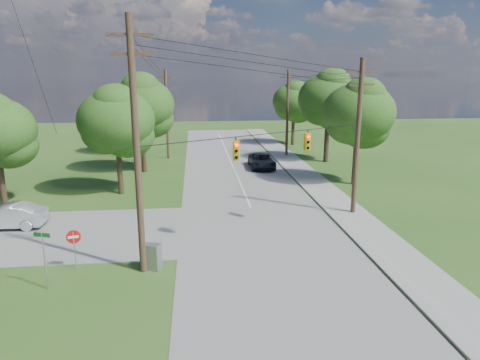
{
  "coord_description": "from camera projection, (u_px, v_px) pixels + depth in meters",
  "views": [
    {
      "loc": [
        -1.92,
        -19.39,
        9.42
      ],
      "look_at": [
        0.68,
        5.0,
        3.36
      ],
      "focal_mm": 32.0,
      "sensor_mm": 36.0,
      "label": 1
    }
  ],
  "objects": [
    {
      "name": "pole_sw",
      "position": [
        136.0,
        146.0,
        19.6
      ],
      "size": [
        2.0,
        0.32,
        12.0
      ],
      "color": "#4C3727",
      "rests_on": "ground"
    },
    {
      "name": "tree_e_mid",
      "position": [
        329.0,
        99.0,
        45.9
      ],
      "size": [
        6.6,
        6.6,
        9.64
      ],
      "color": "#402E20",
      "rests_on": "ground"
    },
    {
      "name": "car_cross_dark",
      "position": [
        9.0,
        215.0,
        27.25
      ],
      "size": [
        4.27,
        1.86,
        1.43
      ],
      "primitive_type": "imported",
      "rotation": [
        0.0,
        0.0,
        -1.53
      ],
      "color": "black",
      "rests_on": "cross_road"
    },
    {
      "name": "ground",
      "position": [
        237.0,
        270.0,
        21.18
      ],
      "size": [
        140.0,
        140.0,
        0.0
      ],
      "primitive_type": "plane",
      "color": "#2B501A",
      "rests_on": "ground"
    },
    {
      "name": "sidewalk_east",
      "position": [
        367.0,
        228.0,
        26.88
      ],
      "size": [
        2.6,
        100.0,
        0.12
      ],
      "primitive_type": "cube",
      "color": "#99968F",
      "rests_on": "ground"
    },
    {
      "name": "pole_north_w",
      "position": [
        167.0,
        114.0,
        48.39
      ],
      "size": [
        2.0,
        0.32,
        10.0
      ],
      "color": "#4C3727",
      "rests_on": "ground"
    },
    {
      "name": "tree_w_near",
      "position": [
        116.0,
        121.0,
        33.41
      ],
      "size": [
        6.0,
        6.0,
        8.4
      ],
      "color": "#402E20",
      "rests_on": "ground"
    },
    {
      "name": "pole_ne",
      "position": [
        358.0,
        136.0,
        28.5
      ],
      "size": [
        2.0,
        0.32,
        10.5
      ],
      "color": "#4C3727",
      "rests_on": "ground"
    },
    {
      "name": "power_lines",
      "position": [
        242.0,
        79.0,
        30.28
      ],
      "size": [
        13.93,
        29.62,
        4.93
      ],
      "color": "black",
      "rests_on": "ground"
    },
    {
      "name": "tree_e_near",
      "position": [
        358.0,
        113.0,
        36.36
      ],
      "size": [
        6.2,
        6.2,
        8.81
      ],
      "color": "#402E20",
      "rests_on": "ground"
    },
    {
      "name": "traffic_signals",
      "position": [
        274.0,
        145.0,
        24.39
      ],
      "size": [
        4.91,
        3.27,
        1.05
      ],
      "color": "gold",
      "rests_on": "ground"
    },
    {
      "name": "tree_w_mid",
      "position": [
        141.0,
        105.0,
        41.08
      ],
      "size": [
        6.4,
        6.4,
        9.22
      ],
      "color": "#402E20",
      "rests_on": "ground"
    },
    {
      "name": "pole_north_e",
      "position": [
        287.0,
        113.0,
        49.82
      ],
      "size": [
        2.0,
        0.32,
        10.0
      ],
      "color": "#4C3727",
      "rests_on": "ground"
    },
    {
      "name": "tree_e_far",
      "position": [
        294.0,
        101.0,
        57.62
      ],
      "size": [
        5.8,
        5.8,
        8.32
      ],
      "color": "#402E20",
      "rests_on": "ground"
    },
    {
      "name": "car_main_north",
      "position": [
        262.0,
        161.0,
        44.06
      ],
      "size": [
        2.48,
        5.28,
        1.46
      ],
      "primitive_type": "imported",
      "rotation": [
        0.0,
        0.0,
        -0.01
      ],
      "color": "black",
      "rests_on": "main_road"
    },
    {
      "name": "tree_w_far",
      "position": [
        134.0,
        102.0,
        50.61
      ],
      "size": [
        6.0,
        6.0,
        8.73
      ],
      "color": "#402E20",
      "rests_on": "ground"
    },
    {
      "name": "control_cabinet",
      "position": [
        153.0,
        257.0,
        21.14
      ],
      "size": [
        0.89,
        0.79,
        1.33
      ],
      "primitive_type": "cube",
      "rotation": [
        0.0,
        0.0,
        -0.42
      ],
      "color": "gray",
      "rests_on": "ground"
    },
    {
      "name": "do_not_enter_sign",
      "position": [
        74.0,
        241.0,
        20.84
      ],
      "size": [
        0.69,
        0.2,
        2.09
      ],
      "rotation": [
        0.0,
        0.0,
        0.23
      ],
      "color": "gray",
      "rests_on": "ground"
    },
    {
      "name": "car_cross_silver",
      "position": [
        7.0,
        216.0,
        26.73
      ],
      "size": [
        4.71,
        1.74,
        1.54
      ],
      "primitive_type": "imported",
      "rotation": [
        0.0,
        0.0,
        -1.59
      ],
      "color": "silver",
      "rests_on": "cross_road"
    },
    {
      "name": "street_name_sign",
      "position": [
        44.0,
        254.0,
        18.92
      ],
      "size": [
        0.78,
        0.29,
        2.71
      ],
      "rotation": [
        0.0,
        0.0,
        -0.33
      ],
      "color": "gray",
      "rests_on": "ground"
    },
    {
      "name": "main_road",
      "position": [
        261.0,
        232.0,
        26.2
      ],
      "size": [
        10.0,
        100.0,
        0.03
      ],
      "primitive_type": "cube",
      "color": "gray",
      "rests_on": "ground"
    }
  ]
}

